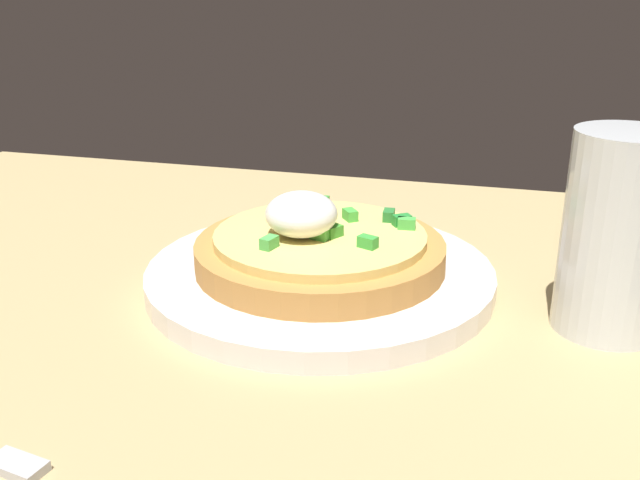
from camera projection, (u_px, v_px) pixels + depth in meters
dining_table at (183, 412)px, 40.13cm from camera, size 92.67×89.06×3.26cm
plate at (320, 276)px, 52.04cm from camera, size 25.19×25.19×1.57cm
pizza at (318, 247)px, 51.20cm from camera, size 18.03×18.03×5.71cm
cup_near at (616, 242)px, 44.10cm from camera, size 6.68×6.68×12.89cm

